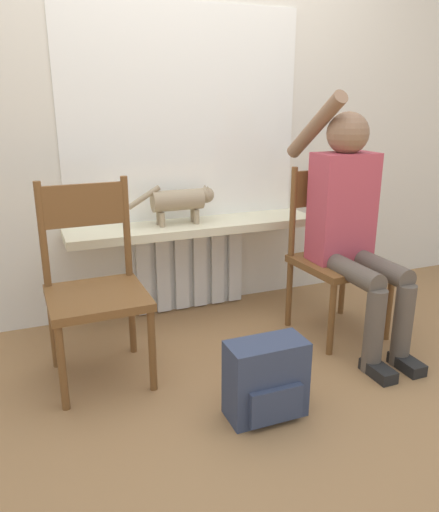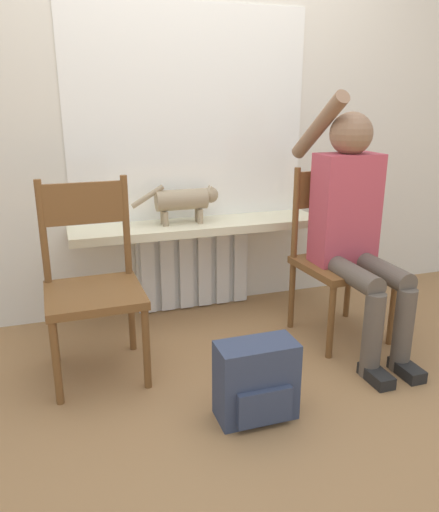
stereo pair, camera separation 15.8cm
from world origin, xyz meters
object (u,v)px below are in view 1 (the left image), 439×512
(chair_right, at_px, (336,252))
(cat, at_px, (181,200))
(chair_left, at_px, (95,284))
(person, at_px, (352,218))
(backpack, at_px, (266,380))

(chair_right, distance_m, cat, 0.96)
(chair_left, xyz_separation_m, person, (1.38, -0.12, 0.23))
(person, distance_m, backpack, 1.06)
(chair_right, height_order, cat, chair_right)
(chair_left, bearing_deg, chair_right, -1.15)
(chair_left, xyz_separation_m, chair_right, (1.37, -0.00, 0.00))
(chair_left, height_order, chair_right, same)
(person, relative_size, backpack, 3.92)
(cat, height_order, backpack, cat)
(person, relative_size, cat, 2.56)
(chair_right, bearing_deg, cat, 141.40)
(chair_left, relative_size, cat, 1.80)
(chair_left, bearing_deg, backpack, -46.69)
(chair_right, height_order, person, person)
(cat, xyz_separation_m, backpack, (0.01, -1.15, -0.58))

